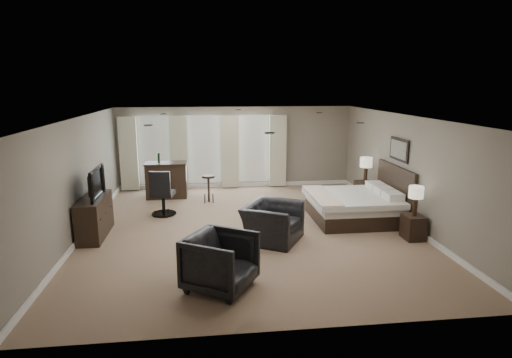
{
  "coord_description": "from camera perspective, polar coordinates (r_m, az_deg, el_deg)",
  "views": [
    {
      "loc": [
        -0.99,
        -9.44,
        3.32
      ],
      "look_at": [
        0.2,
        0.4,
        1.1
      ],
      "focal_mm": 30.0,
      "sensor_mm": 36.0,
      "label": 1
    }
  ],
  "objects": [
    {
      "name": "lamp_far",
      "position": [
        12.34,
        14.43,
        1.21
      ],
      "size": [
        0.34,
        0.34,
        0.7
      ],
      "primitive_type": "cube",
      "color": "beige",
      "rests_on": "nightstand_far"
    },
    {
      "name": "dresser",
      "position": [
        10.13,
        -20.71,
        -4.74
      ],
      "size": [
        0.49,
        1.51,
        0.88
      ],
      "primitive_type": "cube",
      "color": "black",
      "rests_on": "ground"
    },
    {
      "name": "bar_counter",
      "position": [
        12.91,
        -11.84,
        -0.12
      ],
      "size": [
        1.22,
        0.64,
        1.07
      ],
      "primitive_type": "cube",
      "color": "black",
      "rests_on": "ground"
    },
    {
      "name": "armchair_far",
      "position": [
        7.12,
        -4.76,
        -10.62
      ],
      "size": [
        1.32,
        1.34,
        1.03
      ],
      "primitive_type": "imported",
      "rotation": [
        0.0,
        0.0,
        1.02
      ],
      "color": "black",
      "rests_on": "ground"
    },
    {
      "name": "armchair_near",
      "position": [
        9.19,
        2.22,
        -4.99
      ],
      "size": [
        1.31,
        1.47,
        1.08
      ],
      "primitive_type": "imported",
      "rotation": [
        0.0,
        0.0,
        1.05
      ],
      "color": "black",
      "rests_on": "ground"
    },
    {
      "name": "wall_art",
      "position": [
        10.99,
        18.49,
        3.76
      ],
      "size": [
        0.04,
        0.96,
        0.56
      ],
      "primitive_type": "cube",
      "color": "slate",
      "rests_on": "room"
    },
    {
      "name": "bar_stool_right",
      "position": [
        12.25,
        -6.33,
        -1.3
      ],
      "size": [
        0.49,
        0.49,
        0.78
      ],
      "primitive_type": "cube",
      "rotation": [
        0.0,
        0.0,
        -0.43
      ],
      "color": "black",
      "rests_on": "ground"
    },
    {
      "name": "nightstand_far",
      "position": [
        12.48,
        14.27,
        -1.74
      ],
      "size": [
        0.46,
        0.56,
        0.61
      ],
      "primitive_type": "cube",
      "color": "black",
      "rests_on": "ground"
    },
    {
      "name": "desk_chair",
      "position": [
        11.19,
        -12.3,
        -1.74
      ],
      "size": [
        0.7,
        0.7,
        1.2
      ],
      "primitive_type": "cube",
      "rotation": [
        0.0,
        0.0,
        2.98
      ],
      "color": "black",
      "rests_on": "ground"
    },
    {
      "name": "bar_stool_left",
      "position": [
        13.48,
        -11.57,
        -0.14
      ],
      "size": [
        0.4,
        0.4,
        0.8
      ],
      "primitive_type": "cube",
      "rotation": [
        0.0,
        0.0,
        0.06
      ],
      "color": "black",
      "rests_on": "ground"
    },
    {
      "name": "bed",
      "position": [
        10.77,
        12.69,
        -1.92
      ],
      "size": [
        2.11,
        2.02,
        1.34
      ],
      "primitive_type": "cube",
      "color": "silver",
      "rests_on": "ground"
    },
    {
      "name": "tv",
      "position": [
        10.0,
        -20.94,
        -1.92
      ],
      "size": [
        0.66,
        1.15,
        0.15
      ],
      "primitive_type": "imported",
      "rotation": [
        0.0,
        0.0,
        1.57
      ],
      "color": "black",
      "rests_on": "dresser"
    },
    {
      "name": "lamp_near",
      "position": [
        9.79,
        20.49,
        -2.77
      ],
      "size": [
        0.31,
        0.31,
        0.65
      ],
      "primitive_type": "cube",
      "color": "beige",
      "rests_on": "nightstand_near"
    },
    {
      "name": "window_bay",
      "position": [
        13.71,
        -6.87,
        3.65
      ],
      "size": [
        5.25,
        0.2,
        2.3
      ],
      "color": "silver",
      "rests_on": "room"
    },
    {
      "name": "room",
      "position": [
        9.71,
        -0.89,
        0.61
      ],
      "size": [
        7.6,
        8.6,
        2.64
      ],
      "color": "#836953",
      "rests_on": "ground"
    },
    {
      "name": "nightstand_near",
      "position": [
        9.96,
        20.23,
        -6.04
      ],
      "size": [
        0.4,
        0.49,
        0.53
      ],
      "primitive_type": "cube",
      "color": "black",
      "rests_on": "ground"
    }
  ]
}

